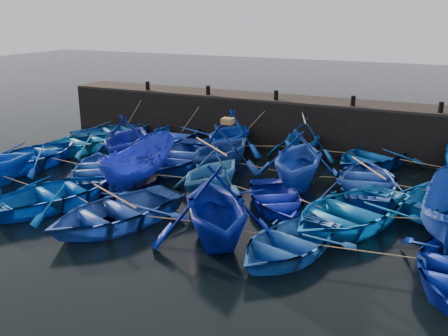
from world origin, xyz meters
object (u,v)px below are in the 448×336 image
at_px(boat_8, 182,155).
at_px(boat_13, 34,155).
at_px(boat_0, 114,131).
at_px(wooden_crate, 228,121).

xyz_separation_m(boat_8, boat_13, (-6.42, -2.91, -0.02)).
bearing_deg(boat_0, boat_13, 118.70).
bearing_deg(wooden_crate, boat_0, 160.91).
bearing_deg(boat_13, boat_8, -150.71).
bearing_deg(wooden_crate, boat_8, -179.86).
bearing_deg(boat_8, boat_13, -164.71).
bearing_deg(boat_0, wooden_crate, -167.95).
height_order(boat_8, boat_13, boat_8).
relative_size(boat_8, wooden_crate, 11.16).
bearing_deg(boat_13, boat_0, -87.53).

